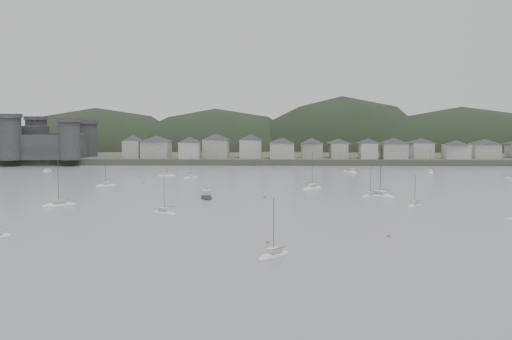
{
  "coord_description": "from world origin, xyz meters",
  "views": [
    {
      "loc": [
        5.27,
        -113.76,
        22.01
      ],
      "look_at": [
        0.0,
        75.0,
        6.0
      ],
      "focal_mm": 41.41,
      "sensor_mm": 36.0,
      "label": 1
    }
  ],
  "objects": [
    {
      "name": "mooring_buoys",
      "position": [
        -5.49,
        56.0,
        0.15
      ],
      "size": [
        174.13,
        132.98,
        0.7
      ],
      "color": "#B37D3B",
      "rests_on": "ground"
    },
    {
      "name": "sailboat_lead",
      "position": [
        41.9,
        37.62,
        0.19
      ],
      "size": [
        5.74,
        5.9,
        8.58
      ],
      "rotation": [
        0.0,
        0.0,
        5.52
      ],
      "color": "silver",
      "rests_on": "ground"
    },
    {
      "name": "castle",
      "position": [
        -120.0,
        179.8,
        10.96
      ],
      "size": [
        66.0,
        43.0,
        20.0
      ],
      "color": "#303033",
      "rests_on": "far_shore_land"
    },
    {
      "name": "forested_ridge",
      "position": [
        4.83,
        269.4,
        -11.28
      ],
      "size": [
        851.55,
        103.94,
        102.57
      ],
      "color": "black",
      "rests_on": "ground"
    },
    {
      "name": "moored_fleet",
      "position": [
        -18.82,
        62.74,
        0.17
      ],
      "size": [
        232.86,
        163.15,
        14.0
      ],
      "color": "silver",
      "rests_on": "ground"
    },
    {
      "name": "waterfront_town",
      "position": [
        50.59,
        183.34,
        8.66
      ],
      "size": [
        451.48,
        28.46,
        12.92
      ],
      "color": "gray",
      "rests_on": "far_shore_land"
    },
    {
      "name": "motor_launch_far",
      "position": [
        -13.36,
        51.01,
        0.29
      ],
      "size": [
        4.96,
        9.13,
        4.05
      ],
      "rotation": [
        0.0,
        0.0,
        3.37
      ],
      "color": "black",
      "rests_on": "ground"
    },
    {
      "name": "far_shore_land",
      "position": [
        0.0,
        295.0,
        1.5
      ],
      "size": [
        900.0,
        250.0,
        3.0
      ],
      "primitive_type": "cube",
      "color": "#383D2D",
      "rests_on": "ground"
    },
    {
      "name": "ground",
      "position": [
        0.0,
        0.0,
        0.0
      ],
      "size": [
        900.0,
        900.0,
        0.0
      ],
      "primitive_type": "plane",
      "color": "slate",
      "rests_on": "ground"
    }
  ]
}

